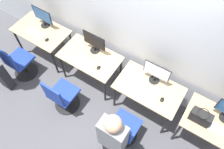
{
  "coord_description": "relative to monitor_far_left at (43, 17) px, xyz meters",
  "views": [
    {
      "loc": [
        1.04,
        -1.49,
        3.85
      ],
      "look_at": [
        0.0,
        0.13,
        0.89
      ],
      "focal_mm": 35.0,
      "sensor_mm": 36.0,
      "label": 1
    }
  ],
  "objects": [
    {
      "name": "desk_left",
      "position": [
        1.2,
        -0.16,
        -0.32
      ],
      "size": [
        1.09,
        0.65,
        0.74
      ],
      "color": "tan",
      "rests_on": "ground_plane"
    },
    {
      "name": "monitor_left",
      "position": [
        1.2,
        0.01,
        0.0
      ],
      "size": [
        0.45,
        0.18,
        0.41
      ],
      "color": "black",
      "rests_on": "desk_left"
    },
    {
      "name": "office_chair_right",
      "position": [
        2.35,
        -0.87,
        -0.59
      ],
      "size": [
        0.48,
        0.48,
        0.91
      ],
      "color": "black",
      "rests_on": "ground_plane"
    },
    {
      "name": "desk_far_right",
      "position": [
        3.6,
        -0.16,
        -0.32
      ],
      "size": [
        1.09,
        0.65,
        0.74
      ],
      "color": "tan",
      "rests_on": "ground_plane"
    },
    {
      "name": "wall_back",
      "position": [
        1.8,
        0.29,
        0.43
      ],
      "size": [
        12.0,
        0.05,
        2.8
      ],
      "color": "silver",
      "rests_on": "ground_plane"
    },
    {
      "name": "person_right",
      "position": [
        2.38,
        -1.24,
        -0.08
      ],
      "size": [
        0.36,
        0.21,
        1.62
      ],
      "color": "#232328",
      "rests_on": "ground_plane"
    },
    {
      "name": "monitor_right",
      "position": [
        2.4,
        0.02,
        0.0
      ],
      "size": [
        0.45,
        0.18,
        0.41
      ],
      "color": "black",
      "rests_on": "desk_right"
    },
    {
      "name": "monitor_far_left",
      "position": [
        0.0,
        0.0,
        0.0
      ],
      "size": [
        0.45,
        0.18,
        0.41
      ],
      "color": "black",
      "rests_on": "desk_far_left"
    },
    {
      "name": "desk_far_left",
      "position": [
        -0.0,
        -0.16,
        -0.32
      ],
      "size": [
        1.09,
        0.65,
        0.74
      ],
      "color": "tan",
      "rests_on": "ground_plane"
    },
    {
      "name": "desk_right",
      "position": [
        2.4,
        -0.16,
        -0.32
      ],
      "size": [
        1.09,
        0.65,
        0.74
      ],
      "color": "tan",
      "rests_on": "ground_plane"
    },
    {
      "name": "keyboard_far_left",
      "position": [
        0.0,
        -0.27,
        -0.22
      ],
      "size": [
        0.41,
        0.15,
        0.02
      ],
      "color": "silver",
      "rests_on": "desk_far_left"
    },
    {
      "name": "mouse_right",
      "position": [
        2.67,
        -0.25,
        -0.21
      ],
      "size": [
        0.06,
        0.09,
        0.03
      ],
      "color": "black",
      "rests_on": "desk_right"
    },
    {
      "name": "mouse_left",
      "position": [
        1.48,
        -0.28,
        -0.21
      ],
      "size": [
        0.06,
        0.09,
        0.03
      ],
      "color": "black",
      "rests_on": "desk_left"
    },
    {
      "name": "keyboard_right",
      "position": [
        2.4,
        -0.25,
        -0.22
      ],
      "size": [
        0.41,
        0.15,
        0.02
      ],
      "color": "silver",
      "rests_on": "desk_right"
    },
    {
      "name": "keyboard_left",
      "position": [
        1.2,
        -0.31,
        -0.22
      ],
      "size": [
        0.41,
        0.15,
        0.02
      ],
      "color": "silver",
      "rests_on": "desk_left"
    },
    {
      "name": "ground_plane",
      "position": [
        1.8,
        -0.48,
        -0.97
      ],
      "size": [
        20.0,
        20.0,
        0.0
      ],
      "primitive_type": "plane",
      "color": "#4C4C51"
    },
    {
      "name": "office_chair_far_left",
      "position": [
        -0.07,
        -0.84,
        -0.59
      ],
      "size": [
        0.48,
        0.48,
        0.91
      ],
      "color": "black",
      "rests_on": "ground_plane"
    },
    {
      "name": "keyboard_far_right",
      "position": [
        3.6,
        -0.24,
        -0.22
      ],
      "size": [
        0.41,
        0.15,
        0.02
      ],
      "color": "silver",
      "rests_on": "desk_far_right"
    },
    {
      "name": "handbag",
      "position": [
        3.27,
        -0.25,
        -0.11
      ],
      "size": [
        0.3,
        0.18,
        0.25
      ],
      "color": "black",
      "rests_on": "desk_far_right"
    },
    {
      "name": "mouse_far_left",
      "position": [
        0.29,
        -0.28,
        -0.21
      ],
      "size": [
        0.06,
        0.09,
        0.03
      ],
      "color": "black",
      "rests_on": "desk_far_left"
    },
    {
      "name": "office_chair_left",
      "position": [
        1.13,
        -0.95,
        -0.59
      ],
      "size": [
        0.48,
        0.48,
        0.91
      ],
      "color": "black",
      "rests_on": "ground_plane"
    }
  ]
}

